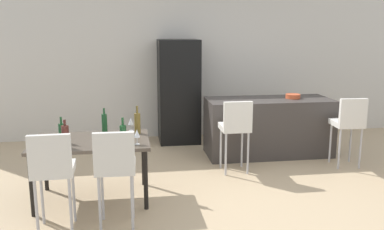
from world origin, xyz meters
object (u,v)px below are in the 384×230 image
object	(u,v)px
bar_chair_middle	(349,121)
wine_bottle_right	(104,123)
wine_bottle_middle	(137,123)
wine_bottle_inner	(65,136)
kitchen_island	(268,127)
dining_table	(91,146)
refrigerator	(179,91)
wine_bottle_corner	(62,133)
bar_chair_left	(236,125)
wine_bottle_left	(123,133)
dining_chair_far	(115,164)
wine_glass_far	(137,134)
wine_glass_near	(131,122)
dining_chair_near	(52,167)
fruit_bowl	(293,96)

from	to	relation	value
bar_chair_middle	wine_bottle_right	distance (m)	3.51
wine_bottle_middle	wine_bottle_right	world-z (taller)	wine_bottle_middle
wine_bottle_inner	wine_bottle_middle	world-z (taller)	wine_bottle_middle
kitchen_island	wine_bottle_inner	bearing A→B (deg)	-148.94
dining_table	refrigerator	size ratio (longest dim) A/B	0.74
wine_bottle_middle	wine_bottle_corner	size ratio (longest dim) A/B	1.17
refrigerator	wine_bottle_right	bearing A→B (deg)	-118.58
bar_chair_middle	wine_bottle_inner	distance (m)	4.00
wine_bottle_inner	bar_chair_left	bearing A→B (deg)	24.22
kitchen_island	wine_bottle_left	bearing A→B (deg)	-144.72
dining_chair_far	wine_glass_far	size ratio (longest dim) A/B	6.03
wine_bottle_corner	wine_bottle_left	size ratio (longest dim) A/B	1.02
dining_chair_far	wine_bottle_middle	bearing A→B (deg)	76.63
wine_bottle_corner	wine_bottle_left	bearing A→B (deg)	-8.90
bar_chair_left	wine_bottle_inner	bearing A→B (deg)	-155.78
wine_glass_far	refrigerator	size ratio (longest dim) A/B	0.09
wine_bottle_corner	wine_bottle_left	xyz separation A→B (m)	(0.70, -0.11, -0.01)
bar_chair_left	wine_bottle_middle	distance (m)	1.46
wine_bottle_corner	wine_glass_far	distance (m)	0.88
wine_bottle_inner	wine_bottle_middle	xyz separation A→B (m)	(0.79, 0.53, 0.00)
dining_chair_far	wine_glass_near	size ratio (longest dim) A/B	6.03
bar_chair_middle	wine_bottle_left	distance (m)	3.37
wine_bottle_right	wine_glass_far	size ratio (longest dim) A/B	1.84
wine_glass_far	wine_glass_near	world-z (taller)	same
dining_chair_far	bar_chair_left	bearing A→B (deg)	42.33
dining_table	wine_bottle_middle	world-z (taller)	wine_bottle_middle
wine_bottle_middle	refrigerator	xyz separation A→B (m)	(0.78, 2.26, 0.04)
wine_bottle_inner	kitchen_island	bearing A→B (deg)	31.06
wine_glass_far	kitchen_island	bearing A→B (deg)	38.84
dining_chair_near	fruit_bowl	xyz separation A→B (m)	(3.38, 2.26, 0.26)
wine_bottle_middle	wine_glass_near	distance (m)	0.16
wine_bottle_middle	dining_chair_far	bearing A→B (deg)	-103.37
bar_chair_left	dining_chair_far	bearing A→B (deg)	-137.67
wine_bottle_corner	wine_glass_far	size ratio (longest dim) A/B	1.73
dining_table	wine_bottle_corner	bearing A→B (deg)	-169.50
wine_bottle_left	wine_bottle_middle	bearing A→B (deg)	66.89
bar_chair_middle	wine_bottle_left	xyz separation A→B (m)	(-3.26, -0.84, 0.15)
wine_glass_far	bar_chair_left	bearing A→B (deg)	34.09
wine_bottle_left	fruit_bowl	size ratio (longest dim) A/B	1.25
wine_bottle_left	wine_glass_far	world-z (taller)	wine_bottle_left
wine_bottle_inner	wine_bottle_left	world-z (taller)	wine_bottle_inner
kitchen_island	wine_bottle_corner	distance (m)	3.38
wine_bottle_inner	wine_bottle_left	bearing A→B (deg)	11.99
wine_glass_near	refrigerator	xyz separation A→B (m)	(0.86, 2.12, 0.06)
bar_chair_left	bar_chair_middle	xyz separation A→B (m)	(1.71, 0.00, 0.00)
bar_chair_middle	dining_chair_near	world-z (taller)	same
wine_bottle_corner	wine_glass_near	world-z (taller)	wine_bottle_corner
dining_table	wine_bottle_right	xyz separation A→B (m)	(0.14, 0.31, 0.20)
bar_chair_middle	wine_bottle_corner	size ratio (longest dim) A/B	3.49
dining_chair_far	wine_glass_near	bearing A→B (deg)	81.99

